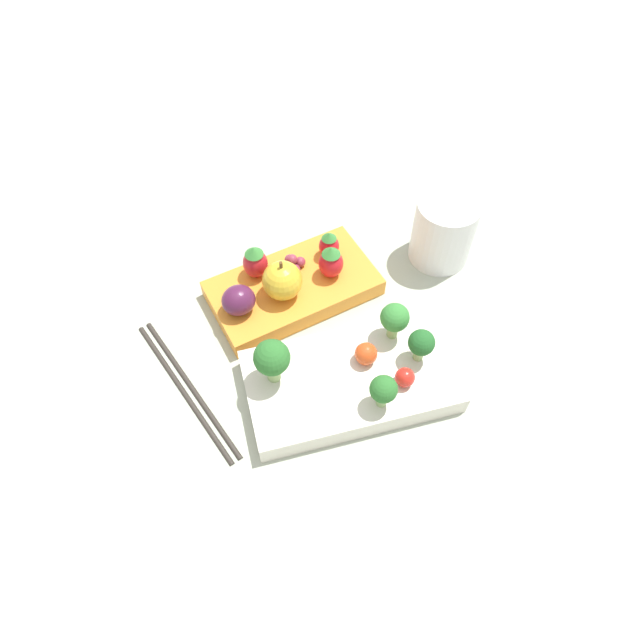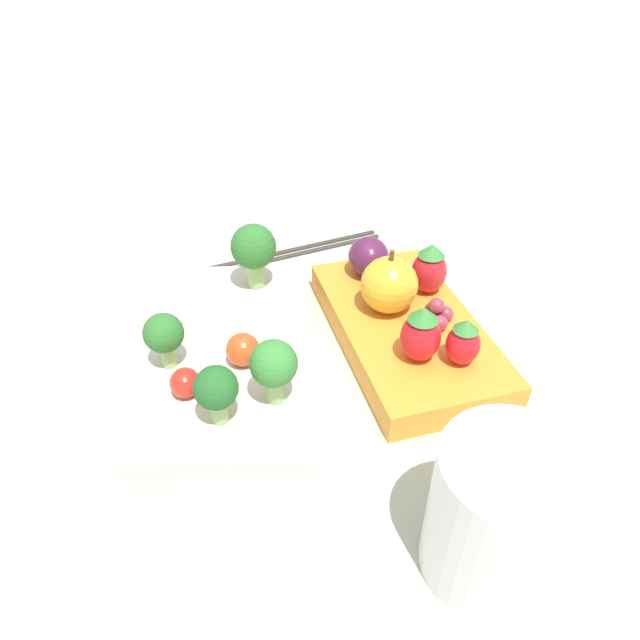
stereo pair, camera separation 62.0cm
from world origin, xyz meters
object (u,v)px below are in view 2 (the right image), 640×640
at_px(broccoli_floret_3, 254,249).
at_px(chopsticks_pair, 286,252).
at_px(bento_box_fruit, 405,330).
at_px(apple, 389,285).
at_px(strawberry_0, 463,342).
at_px(plum, 369,257).
at_px(grape_cluster, 436,315).
at_px(broccoli_floret_1, 164,335).
at_px(strawberry_1, 421,334).
at_px(cherry_tomato_1, 243,349).
at_px(cherry_tomato_0, 185,383).
at_px(broccoli_floret_2, 216,390).
at_px(drinking_cup, 501,516).
at_px(bento_box_savoury, 229,357).
at_px(strawberry_2, 429,269).
at_px(broccoli_floret_0, 274,366).

relative_size(broccoli_floret_3, chopsticks_pair, 0.28).
distance_m(bento_box_fruit, apple, 0.04).
bearing_deg(strawberry_0, plum, 15.85).
xyz_separation_m(broccoli_floret_3, grape_cluster, (-0.08, -0.14, -0.03)).
bearing_deg(broccoli_floret_1, grape_cluster, -86.37).
relative_size(bento_box_fruit, strawberry_1, 4.52).
bearing_deg(cherry_tomato_1, cherry_tomato_0, 121.32).
distance_m(strawberry_0, strawberry_1, 0.03).
distance_m(broccoli_floret_1, cherry_tomato_0, 0.04).
distance_m(broccoli_floret_2, strawberry_1, 0.15).
distance_m(strawberry_0, chopsticks_pair, 0.24).
bearing_deg(strawberry_1, drinking_cup, 177.14).
distance_m(strawberry_1, chopsticks_pair, 0.22).
bearing_deg(plum, cherry_tomato_0, 128.21).
relative_size(cherry_tomato_1, strawberry_1, 0.54).
height_order(strawberry_0, drinking_cup, drinking_cup).
distance_m(cherry_tomato_1, chopsticks_pair, 0.20).
xyz_separation_m(broccoli_floret_1, cherry_tomato_1, (-0.01, -0.05, -0.02)).
height_order(bento_box_fruit, strawberry_1, strawberry_1).
bearing_deg(bento_box_savoury, apple, -79.52).
bearing_deg(grape_cluster, plum, 23.22).
distance_m(cherry_tomato_0, chopsticks_pair, 0.24).
xyz_separation_m(broccoli_floret_2, strawberry_0, (0.03, -0.18, -0.01)).
bearing_deg(broccoli_floret_3, plum, -87.76).
relative_size(strawberry_0, strawberry_1, 0.84).
distance_m(apple, strawberry_0, 0.08).
height_order(strawberry_2, chopsticks_pair, strawberry_2).
relative_size(bento_box_fruit, grape_cluster, 6.80).
bearing_deg(broccoli_floret_3, broccoli_floret_2, 165.51).
bearing_deg(cherry_tomato_0, plum, -51.79).
xyz_separation_m(broccoli_floret_0, broccoli_floret_1, (0.05, 0.07, -0.00)).
height_order(cherry_tomato_0, strawberry_1, strawberry_1).
xyz_separation_m(broccoli_floret_2, cherry_tomato_1, (0.05, -0.02, -0.02)).
bearing_deg(grape_cluster, drinking_cup, 169.50).
bearing_deg(broccoli_floret_3, apple, -116.04).
height_order(bento_box_fruit, strawberry_2, strawberry_2).
height_order(cherry_tomato_0, strawberry_2, strawberry_2).
height_order(broccoli_floret_0, apple, apple).
xyz_separation_m(strawberry_0, grape_cluster, (0.05, 0.00, -0.01)).
relative_size(broccoli_floret_1, grape_cluster, 1.44).
distance_m(cherry_tomato_1, grape_cluster, 0.16).
bearing_deg(bento_box_savoury, strawberry_0, -106.36).
bearing_deg(cherry_tomato_1, grape_cluster, -82.20).
bearing_deg(broccoli_floret_0, strawberry_2, -53.48).
xyz_separation_m(broccoli_floret_3, strawberry_0, (-0.13, -0.14, -0.02)).
height_order(bento_box_savoury, broccoli_floret_2, broccoli_floret_2).
height_order(strawberry_0, plum, strawberry_0).
xyz_separation_m(broccoli_floret_0, drinking_cup, (-0.12, -0.10, -0.01)).
bearing_deg(strawberry_1, chopsticks_pair, 19.02).
distance_m(broccoli_floret_3, cherry_tomato_0, 0.14).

